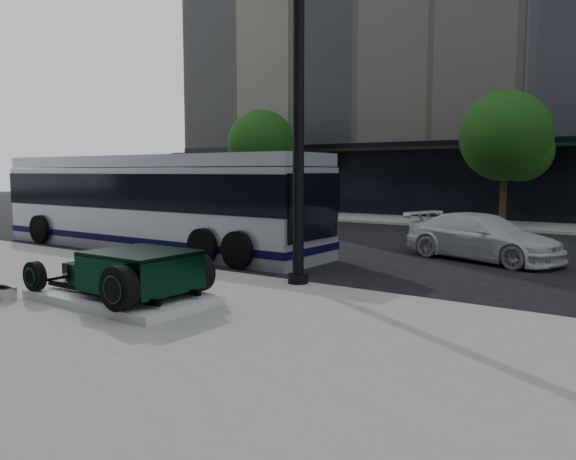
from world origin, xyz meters
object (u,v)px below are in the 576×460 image
Objects in this scene: hot_rod at (133,271)px; white_sedan at (483,237)px; lamppost at (298,108)px; transit_bus at (153,202)px.

hot_rod is 9.86m from white_sedan.
transit_bus is (-7.18, 2.44, -2.24)m from lamppost.
transit_bus reaches higher than white_sedan.
transit_bus reaches higher than hot_rod.
white_sedan is at bearing 69.86° from hot_rod.
transit_bus is at bearing 128.75° from white_sedan.
lamppost is 7.90m from transit_bus.
hot_rod is at bearing 177.15° from white_sedan.
lamppost is 1.76× the size of white_sedan.
white_sedan is at bearing 21.46° from transit_bus.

